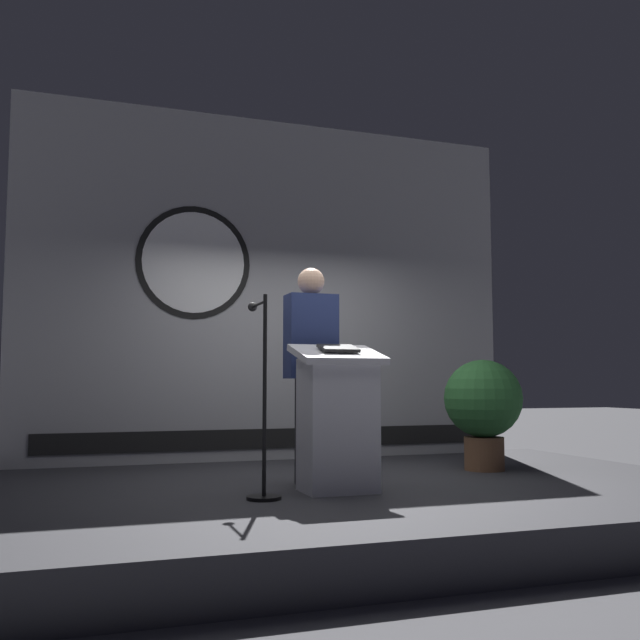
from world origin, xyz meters
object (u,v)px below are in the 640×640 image
object	(u,v)px
speaker_person	(311,372)
potted_plant	(483,404)
podium	(338,419)
microphone_stand	(262,426)

from	to	relation	value
speaker_person	potted_plant	bearing A→B (deg)	8.96
speaker_person	potted_plant	xyz separation A→B (m)	(1.76, 0.28, -0.28)
podium	microphone_stand	xyz separation A→B (m)	(-0.59, -0.10, -0.03)
podium	microphone_stand	world-z (taller)	microphone_stand
microphone_stand	potted_plant	xyz separation A→B (m)	(2.30, 0.85, 0.11)
speaker_person	potted_plant	world-z (taller)	speaker_person
microphone_stand	potted_plant	distance (m)	2.46
podium	speaker_person	distance (m)	0.60
microphone_stand	potted_plant	size ratio (longest dim) A/B	1.40
podium	microphone_stand	bearing A→B (deg)	-170.79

